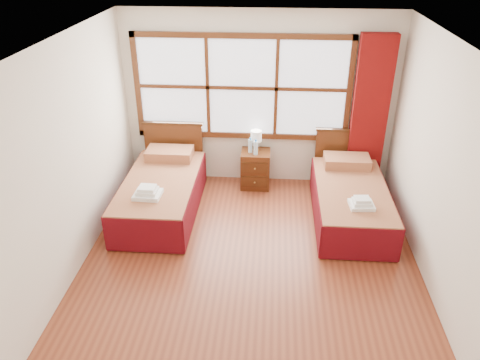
{
  "coord_description": "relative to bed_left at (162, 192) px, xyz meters",
  "views": [
    {
      "loc": [
        0.21,
        -4.38,
        3.55
      ],
      "look_at": [
        -0.17,
        0.7,
        0.79
      ],
      "focal_mm": 35.0,
      "sensor_mm": 36.0,
      "label": 1
    }
  ],
  "objects": [
    {
      "name": "floor",
      "position": [
        1.3,
        -1.2,
        -0.29
      ],
      "size": [
        4.5,
        4.5,
        0.0
      ],
      "primitive_type": "plane",
      "color": "brown",
      "rests_on": "ground"
    },
    {
      "name": "bed_left",
      "position": [
        0.0,
        0.0,
        0.0
      ],
      "size": [
        1.0,
        2.02,
        0.96
      ],
      "color": "#3E200D",
      "rests_on": "floor"
    },
    {
      "name": "lamp",
      "position": [
        1.27,
        0.86,
        0.51
      ],
      "size": [
        0.16,
        0.16,
        0.32
      ],
      "color": "#B48639",
      "rests_on": "nightstand"
    },
    {
      "name": "wall_back",
      "position": [
        1.3,
        1.05,
        1.01
      ],
      "size": [
        4.0,
        0.0,
        4.0
      ],
      "primitive_type": "plane",
      "rotation": [
        1.57,
        0.0,
        0.0
      ],
      "color": "silver",
      "rests_on": "floor"
    },
    {
      "name": "window",
      "position": [
        1.05,
        1.01,
        1.21
      ],
      "size": [
        3.16,
        0.06,
        1.56
      ],
      "color": "white",
      "rests_on": "wall_back"
    },
    {
      "name": "nightstand",
      "position": [
        1.27,
        0.8,
        -0.0
      ],
      "size": [
        0.44,
        0.43,
        0.58
      ],
      "color": "#502711",
      "rests_on": "floor"
    },
    {
      "name": "curtain",
      "position": [
        2.9,
        0.91,
        0.88
      ],
      "size": [
        0.5,
        0.16,
        2.3
      ],
      "primitive_type": "cube",
      "color": "maroon",
      "rests_on": "wall_back"
    },
    {
      "name": "bed_right",
      "position": [
        2.6,
        0.0,
        -0.01
      ],
      "size": [
        0.96,
        1.98,
        0.93
      ],
      "color": "#3E200D",
      "rests_on": "floor"
    },
    {
      "name": "wall_right",
      "position": [
        3.3,
        -1.2,
        1.01
      ],
      "size": [
        0.0,
        4.5,
        4.5
      ],
      "primitive_type": "plane",
      "rotation": [
        1.57,
        0.0,
        -1.57
      ],
      "color": "silver",
      "rests_on": "floor"
    },
    {
      "name": "towels_right",
      "position": [
        2.65,
        -0.53,
        0.25
      ],
      "size": [
        0.32,
        0.28,
        0.12
      ],
      "rotation": [
        0.0,
        0.0,
        0.08
      ],
      "color": "white",
      "rests_on": "bed_right"
    },
    {
      "name": "bottle_near",
      "position": [
        1.19,
        0.78,
        0.39
      ],
      "size": [
        0.06,
        0.06,
        0.23
      ],
      "color": "#BFE3F5",
      "rests_on": "nightstand"
    },
    {
      "name": "bottle_far",
      "position": [
        1.28,
        0.71,
        0.39
      ],
      "size": [
        0.06,
        0.06,
        0.24
      ],
      "color": "#BFE3F5",
      "rests_on": "nightstand"
    },
    {
      "name": "towels_left",
      "position": [
        -0.05,
        -0.51,
        0.28
      ],
      "size": [
        0.35,
        0.31,
        0.14
      ],
      "rotation": [
        0.0,
        0.0,
        -0.04
      ],
      "color": "white",
      "rests_on": "bed_left"
    },
    {
      "name": "wall_left",
      "position": [
        -0.7,
        -1.2,
        1.01
      ],
      "size": [
        0.0,
        4.5,
        4.5
      ],
      "primitive_type": "plane",
      "rotation": [
        1.57,
        0.0,
        1.57
      ],
      "color": "silver",
      "rests_on": "floor"
    },
    {
      "name": "ceiling",
      "position": [
        1.3,
        -1.2,
        2.31
      ],
      "size": [
        4.5,
        4.5,
        0.0
      ],
      "primitive_type": "plane",
      "rotation": [
        3.14,
        0.0,
        0.0
      ],
      "color": "white",
      "rests_on": "wall_back"
    }
  ]
}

